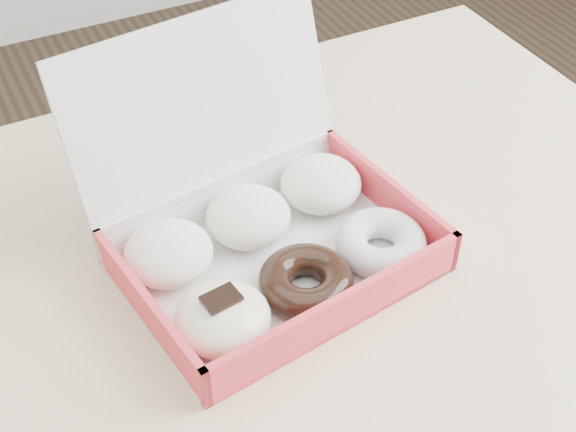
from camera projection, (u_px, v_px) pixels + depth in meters
name	position (u px, v px, depth m)	size (l,w,h in m)	color
table	(234.00, 328.00, 0.92)	(1.20, 0.80, 0.75)	#CFAF88
donut_box	(264.00, 233.00, 0.87)	(0.36, 0.33, 0.23)	silver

